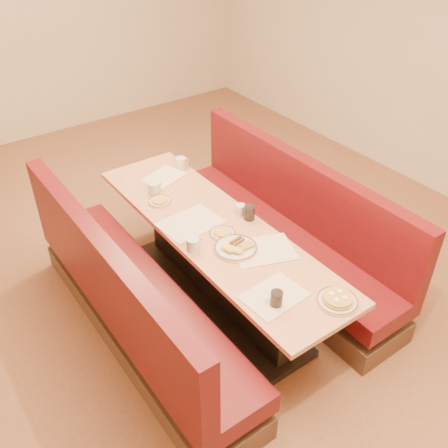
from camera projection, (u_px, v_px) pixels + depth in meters
ground at (215, 300)px, 4.17m from camera, size 8.00×8.00×0.00m
room_envelope at (212, 71)px, 3.05m from camera, size 6.04×8.04×2.82m
diner_table at (215, 265)px, 3.96m from camera, size 0.70×2.50×0.75m
booth_left at (132, 305)px, 3.62m from camera, size 0.55×2.50×1.05m
booth_right at (284, 235)px, 4.31m from camera, size 0.55×2.50×1.05m
placemat_near_left at (274, 296)px, 3.13m from camera, size 0.40×0.31×0.00m
placemat_near_right at (264, 250)px, 3.51m from camera, size 0.50×0.44×0.00m
placemat_far_left at (190, 223)px, 3.78m from camera, size 0.47×0.37×0.00m
placemat_far_right at (164, 177)px, 4.34m from camera, size 0.41×0.35×0.00m
pancake_plate at (337, 300)px, 3.08m from camera, size 0.26×0.26×0.06m
eggs_plate at (236, 248)px, 3.50m from camera, size 0.31×0.31×0.06m
extra_plate_mid at (222, 233)px, 3.66m from camera, size 0.19×0.19×0.04m
extra_plate_far at (160, 201)px, 4.01m from camera, size 0.19×0.19×0.04m
coffee_mug_a at (241, 209)px, 3.86m from camera, size 0.11×0.07×0.08m
coffee_mug_b at (193, 244)px, 3.48m from camera, size 0.13×0.09×0.10m
coffee_mug_c at (181, 163)px, 4.46m from camera, size 0.13×0.09×0.10m
coffee_mug_d at (154, 188)px, 4.10m from camera, size 0.13×0.10×0.10m
soda_tumbler_near at (277, 299)px, 3.04m from camera, size 0.08×0.08×0.11m
soda_tumbler_mid at (249, 213)px, 3.79m from camera, size 0.08×0.08×0.12m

